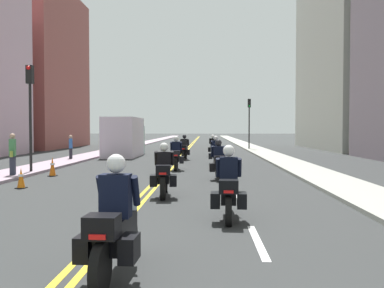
{
  "coord_description": "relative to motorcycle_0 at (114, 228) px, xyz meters",
  "views": [
    {
      "loc": [
        1.84,
        0.32,
        2.0
      ],
      "look_at": [
        1.19,
        20.2,
        1.3
      ],
      "focal_mm": 40.7,
      "sensor_mm": 36.0,
      "label": 1
    }
  ],
  "objects": [
    {
      "name": "traffic_light_far",
      "position": [
        5.29,
        35.61,
        2.64
      ],
      "size": [
        0.28,
        0.38,
        4.82
      ],
      "color": "black",
      "rests_on": "ground"
    },
    {
      "name": "parked_truck",
      "position": [
        -4.73,
        25.92,
        0.6
      ],
      "size": [
        2.2,
        6.5,
        2.8
      ],
      "color": "silver",
      "rests_on": "ground"
    },
    {
      "name": "traffic_cone_2",
      "position": [
        -4.98,
        8.61,
        -0.33
      ],
      "size": [
        0.32,
        0.32,
        0.69
      ],
      "color": "black",
      "rests_on": "ground"
    },
    {
      "name": "motorcycle_4",
      "position": [
        -0.24,
        15.24,
        -0.01
      ],
      "size": [
        0.77,
        2.19,
        1.65
      ],
      "rotation": [
        0.0,
        0.0,
        0.03
      ],
      "color": "black",
      "rests_on": "ground"
    },
    {
      "name": "motorcycle_5",
      "position": [
        1.77,
        18.71,
        -0.02
      ],
      "size": [
        0.78,
        2.25,
        1.6
      ],
      "rotation": [
        0.0,
        0.0,
        -0.06
      ],
      "color": "black",
      "rests_on": "ground"
    },
    {
      "name": "pedestrian_0",
      "position": [
        -6.64,
        11.65,
        0.27
      ],
      "size": [
        0.3,
        0.5,
        1.81
      ],
      "rotation": [
        0.0,
        0.0,
        4.96
      ],
      "color": "#282C3A",
      "rests_on": "ground"
    },
    {
      "name": "motorcycle_1",
      "position": [
        1.72,
        3.85,
        -0.02
      ],
      "size": [
        0.78,
        2.24,
        1.64
      ],
      "rotation": [
        0.0,
        0.0,
        -0.05
      ],
      "color": "black",
      "rests_on": "ground"
    },
    {
      "name": "pedestrian_2",
      "position": [
        -7.32,
        21.41,
        0.16
      ],
      "size": [
        0.32,
        0.41,
        1.61
      ],
      "rotation": [
        0.0,
        0.0,
        1.87
      ],
      "color": "#24222C",
      "rests_on": "ground"
    },
    {
      "name": "motorcycle_6",
      "position": [
        -0.18,
        22.17,
        -0.01
      ],
      "size": [
        0.78,
        2.18,
        1.62
      ],
      "rotation": [
        0.0,
        0.0,
        -0.06
      ],
      "color": "black",
      "rests_on": "ground"
    },
    {
      "name": "motorcycle_0",
      "position": [
        0.0,
        0.0,
        0.0
      ],
      "size": [
        0.78,
        2.19,
        1.66
      ],
      "rotation": [
        0.0,
        0.0,
        -0.05
      ],
      "color": "black",
      "rests_on": "ground"
    },
    {
      "name": "motorcycle_7",
      "position": [
        1.74,
        25.98,
        -0.01
      ],
      "size": [
        0.76,
        2.26,
        1.57
      ],
      "rotation": [
        0.0,
        0.0,
        -0.0
      ],
      "color": "black",
      "rests_on": "ground"
    },
    {
      "name": "traffic_cone_1",
      "position": [
        -5.26,
        12.36,
        -0.27
      ],
      "size": [
        0.34,
        0.34,
        0.81
      ],
      "color": "black",
      "rests_on": "ground"
    },
    {
      "name": "traffic_light_near",
      "position": [
        -6.53,
        13.21,
        2.64
      ],
      "size": [
        0.28,
        0.38,
        4.78
      ],
      "color": "black",
      "rests_on": "ground"
    },
    {
      "name": "motorcycle_3",
      "position": [
        1.72,
        11.44,
        -0.01
      ],
      "size": [
        0.78,
        2.17,
        1.57
      ],
      "rotation": [
        0.0,
        0.0,
        0.05
      ],
      "color": "black",
      "rests_on": "ground"
    },
    {
      "name": "lane_dashes_white",
      "position": [
        2.14,
        22.96,
        -0.67
      ],
      "size": [
        0.14,
        56.4,
        0.01
      ],
      "color": "silver",
      "rests_on": "ground"
    },
    {
      "name": "centreline_yellow_outer",
      "position": [
        -0.5,
        41.96,
        -0.67
      ],
      "size": [
        0.12,
        132.0,
        0.01
      ],
      "primitive_type": "cube",
      "color": "yellow",
      "rests_on": "ground"
    },
    {
      "name": "ground_plane",
      "position": [
        -0.62,
        41.96,
        -0.67
      ],
      "size": [
        264.0,
        264.0,
        0.0
      ],
      "primitive_type": "plane",
      "color": "#2D2F2F"
    },
    {
      "name": "sidewalk_left",
      "position": [
        -7.16,
        41.96,
        -0.61
      ],
      "size": [
        2.06,
        144.0,
        0.12
      ],
      "primitive_type": "cube",
      "color": "#9D8796",
      "rests_on": "ground"
    },
    {
      "name": "centreline_yellow_inner",
      "position": [
        -0.74,
        41.96,
        -0.67
      ],
      "size": [
        0.12,
        132.0,
        0.01
      ],
      "primitive_type": "cube",
      "color": "yellow",
      "rests_on": "ground"
    },
    {
      "name": "motorcycle_2",
      "position": [
        -0.02,
        7.0,
        -0.03
      ],
      "size": [
        0.78,
        2.22,
        1.59
      ],
      "rotation": [
        0.0,
        0.0,
        0.06
      ],
      "color": "black",
      "rests_on": "ground"
    },
    {
      "name": "building_left_2",
      "position": [
        -17.76,
        40.12,
        7.67
      ],
      "size": [
        9.22,
        15.02,
        16.67
      ],
      "color": "brown",
      "rests_on": "ground"
    },
    {
      "name": "sidewalk_right",
      "position": [
        5.92,
        41.96,
        -0.61
      ],
      "size": [
        2.06,
        144.0,
        0.12
      ],
      "primitive_type": "cube",
      "color": "#989A90",
      "rests_on": "ground"
    },
    {
      "name": "building_right_2",
      "position": [
        16.24,
        37.84,
        12.01
      ],
      "size": [
        8.65,
        18.11,
        25.36
      ],
      "color": "#B0B4A7",
      "rests_on": "ground"
    }
  ]
}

